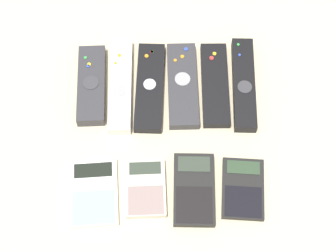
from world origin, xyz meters
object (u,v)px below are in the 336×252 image
object	(u,v)px
remote_2	(151,87)
calculator_2	(196,189)
remote_4	(216,85)
calculator_3	(244,189)
remote_0	(93,85)
calculator_0	(95,193)
calculator_1	(147,188)
remote_3	(184,85)
remote_5	(245,84)
remote_1	(122,86)

from	to	relation	value
remote_2	calculator_2	size ratio (longest dim) A/B	1.43
remote_4	calculator_3	size ratio (longest dim) A/B	1.54
calculator_3	remote_4	bearing A→B (deg)	104.83
remote_0	calculator_0	size ratio (longest dim) A/B	1.32
calculator_2	calculator_0	bearing A→B (deg)	-177.33
calculator_1	remote_3	bearing A→B (deg)	69.85
remote_3	calculator_3	distance (m)	0.25
remote_2	remote_5	bearing A→B (deg)	3.40
remote_4	calculator_2	bearing A→B (deg)	-101.95
remote_1	calculator_0	size ratio (longest dim) A/B	1.57
remote_5	calculator_3	world-z (taller)	remote_5
remote_4	remote_2	bearing A→B (deg)	-177.35
remote_0	remote_5	distance (m)	0.31
calculator_2	remote_0	bearing A→B (deg)	133.27
remote_0	remote_5	size ratio (longest dim) A/B	0.85
remote_2	calculator_1	xyz separation A→B (m)	(-0.01, -0.22, -0.00)
calculator_0	calculator_2	world-z (taller)	calculator_2
remote_0	calculator_1	distance (m)	0.25
remote_5	calculator_2	bearing A→B (deg)	-113.96
remote_1	remote_3	bearing A→B (deg)	0.34
remote_3	calculator_1	distance (m)	0.23
remote_4	remote_5	xyz separation A→B (m)	(0.06, -0.00, 0.00)
remote_4	remote_5	distance (m)	0.06
remote_1	remote_3	world-z (taller)	remote_1
calculator_0	calculator_2	distance (m)	0.19
remote_0	remote_3	xyz separation A→B (m)	(0.18, -0.00, -0.00)
calculator_1	calculator_2	bearing A→B (deg)	-3.68
remote_2	calculator_3	distance (m)	0.28
remote_0	remote_4	world-z (taller)	remote_0
remote_2	remote_5	world-z (taller)	remote_5
calculator_3	calculator_1	bearing A→B (deg)	-176.28
remote_5	calculator_0	xyz separation A→B (m)	(-0.29, -0.23, -0.01)
remote_5	calculator_0	size ratio (longest dim) A/B	1.56
remote_3	calculator_1	world-z (taller)	remote_3
remote_3	remote_2	bearing A→B (deg)	-177.98
remote_2	calculator_0	distance (m)	0.25
remote_3	calculator_3	xyz separation A→B (m)	(0.11, -0.22, -0.00)
remote_5	calculator_3	xyz separation A→B (m)	(-0.02, -0.22, -0.01)
calculator_0	remote_3	bearing A→B (deg)	49.73
remote_1	remote_5	bearing A→B (deg)	0.13
remote_1	remote_5	size ratio (longest dim) A/B	1.01
remote_0	remote_5	xyz separation A→B (m)	(0.31, 0.00, -0.00)
remote_2	calculator_3	bearing A→B (deg)	-48.96
remote_5	calculator_3	distance (m)	0.22
remote_2	calculator_0	size ratio (longest dim) A/B	1.51
remote_0	remote_3	size ratio (longest dim) A/B	0.92
remote_0	calculator_2	xyz separation A→B (m)	(0.20, -0.22, -0.00)
remote_4	calculator_0	distance (m)	0.33
remote_0	calculator_0	world-z (taller)	remote_0
calculator_2	calculator_3	distance (m)	0.09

